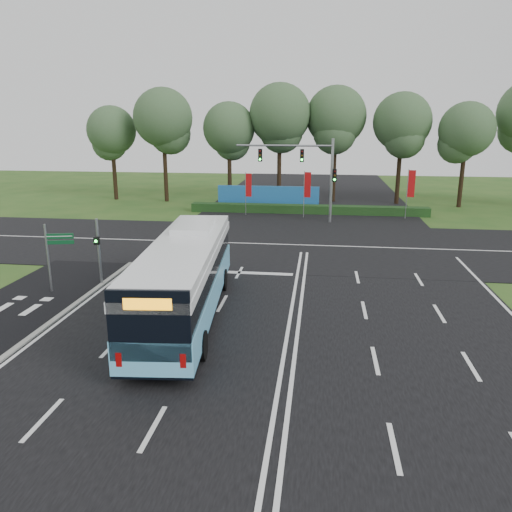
# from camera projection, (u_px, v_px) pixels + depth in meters

# --- Properties ---
(ground) EXTENTS (120.00, 120.00, 0.00)m
(ground) POSITION_uv_depth(u_px,v_px,m) (292.00, 308.00, 23.16)
(ground) COLOR #274F1A
(ground) RESTS_ON ground
(road_main) EXTENTS (20.00, 120.00, 0.04)m
(road_main) POSITION_uv_depth(u_px,v_px,m) (292.00, 307.00, 23.15)
(road_main) COLOR black
(road_main) RESTS_ON ground
(road_cross) EXTENTS (120.00, 14.00, 0.05)m
(road_cross) POSITION_uv_depth(u_px,v_px,m) (302.00, 245.00, 34.64)
(road_cross) COLOR black
(road_cross) RESTS_ON ground
(bike_path) EXTENTS (5.00, 18.00, 0.06)m
(bike_path) POSITION_uv_depth(u_px,v_px,m) (3.00, 318.00, 21.84)
(bike_path) COLOR black
(bike_path) RESTS_ON ground
(kerb_strip) EXTENTS (0.25, 18.00, 0.12)m
(kerb_strip) POSITION_uv_depth(u_px,v_px,m) (54.00, 320.00, 21.53)
(kerb_strip) COLOR gray
(kerb_strip) RESTS_ON ground
(city_bus) EXTENTS (3.84, 13.02, 3.68)m
(city_bus) POSITION_uv_depth(u_px,v_px,m) (186.00, 277.00, 21.57)
(city_bus) COLOR #6ECEFF
(city_bus) RESTS_ON ground
(pedestrian_signal) EXTENTS (0.32, 0.42, 3.54)m
(pedestrian_signal) POSITION_uv_depth(u_px,v_px,m) (99.00, 249.00, 25.86)
(pedestrian_signal) COLOR gray
(pedestrian_signal) RESTS_ON ground
(street_sign) EXTENTS (1.34, 0.39, 3.52)m
(street_sign) POSITION_uv_depth(u_px,v_px,m) (54.00, 249.00, 24.66)
(street_sign) COLOR gray
(street_sign) RESTS_ON ground
(banner_flag_left) EXTENTS (0.58, 0.09, 3.91)m
(banner_flag_left) POSITION_uv_depth(u_px,v_px,m) (248.00, 187.00, 45.05)
(banner_flag_left) COLOR gray
(banner_flag_left) RESTS_ON ground
(banner_flag_mid) EXTENTS (0.61, 0.11, 4.15)m
(banner_flag_mid) POSITION_uv_depth(u_px,v_px,m) (307.00, 187.00, 43.85)
(banner_flag_mid) COLOR gray
(banner_flag_mid) RESTS_ON ground
(banner_flag_right) EXTENTS (0.64, 0.15, 4.37)m
(banner_flag_right) POSITION_uv_depth(u_px,v_px,m) (410.00, 187.00, 43.33)
(banner_flag_right) COLOR gray
(banner_flag_right) RESTS_ON ground
(traffic_light_gantry) EXTENTS (8.41, 0.28, 7.00)m
(traffic_light_gantry) POSITION_uv_depth(u_px,v_px,m) (310.00, 167.00, 41.53)
(traffic_light_gantry) COLOR gray
(traffic_light_gantry) RESTS_ON ground
(hedge) EXTENTS (22.00, 1.20, 0.80)m
(hedge) POSITION_uv_depth(u_px,v_px,m) (308.00, 209.00, 46.50)
(hedge) COLOR #123413
(hedge) RESTS_ON ground
(blue_hoarding) EXTENTS (10.00, 0.30, 2.20)m
(blue_hoarding) POSITION_uv_depth(u_px,v_px,m) (268.00, 197.00, 49.21)
(blue_hoarding) COLOR #1F65AC
(blue_hoarding) RESTS_ON ground
(eucalyptus_row) EXTENTS (54.07, 8.22, 12.40)m
(eucalyptus_row) POSITION_uv_depth(u_px,v_px,m) (341.00, 121.00, 50.13)
(eucalyptus_row) COLOR black
(eucalyptus_row) RESTS_ON ground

